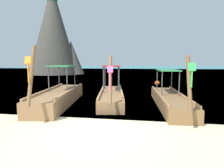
% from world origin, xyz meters
% --- Properties ---
extents(ground, '(120.00, 120.00, 0.00)m').
position_xyz_m(ground, '(0.00, 0.00, 0.00)').
color(ground, beige).
extents(sea_water, '(120.00, 120.00, 0.00)m').
position_xyz_m(sea_water, '(0.00, 61.14, 0.00)').
color(sea_water, teal).
rests_on(sea_water, ground).
extents(longtail_boat_orange_ribbon, '(1.99, 6.05, 2.61)m').
position_xyz_m(longtail_boat_orange_ribbon, '(-2.61, 3.18, 0.38)').
color(longtail_boat_orange_ribbon, olive).
rests_on(longtail_boat_orange_ribbon, ground).
extents(longtail_boat_pink_ribbon, '(1.86, 5.49, 2.30)m').
position_xyz_m(longtail_boat_pink_ribbon, '(-0.21, 4.20, 0.32)').
color(longtail_boat_pink_ribbon, olive).
rests_on(longtail_boat_pink_ribbon, ground).
extents(longtail_boat_green_ribbon, '(1.39, 6.11, 2.26)m').
position_xyz_m(longtail_boat_green_ribbon, '(2.64, 3.62, 0.32)').
color(longtail_boat_green_ribbon, brown).
rests_on(longtail_boat_green_ribbon, ground).
extents(karst_rock, '(9.40, 8.49, 15.39)m').
position_xyz_m(karst_rock, '(-13.92, 26.43, 7.24)').
color(karst_rock, '#47443D').
rests_on(karst_rock, ground).
extents(mooring_buoy_near, '(0.43, 0.43, 0.43)m').
position_xyz_m(mooring_buoy_near, '(2.68, 11.71, 0.22)').
color(mooring_buoy_near, '#EA5119').
rests_on(mooring_buoy_near, sea_water).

